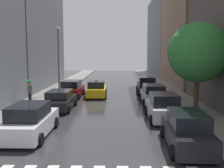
{
  "coord_description": "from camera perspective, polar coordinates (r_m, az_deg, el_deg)",
  "views": [
    {
      "loc": [
        0.7,
        -7.1,
        4.43
      ],
      "look_at": [
        0.05,
        23.61,
        0.82
      ],
      "focal_mm": 42.31,
      "sensor_mm": 36.0,
      "label": 1
    }
  ],
  "objects": [
    {
      "name": "street_tree_right",
      "position": [
        19.83,
        18.06,
        6.49
      ],
      "size": [
        4.3,
        4.3,
        6.48
      ],
      "color": "#513823",
      "rests_on": "sidewalk_right"
    },
    {
      "name": "parked_car_left_third",
      "position": [
        26.83,
        -8.69,
        -1.16
      ],
      "size": [
        2.23,
        4.37,
        1.7
      ],
      "rotation": [
        0.0,
        0.0,
        1.53
      ],
      "color": "maroon",
      "rests_on": "ground"
    },
    {
      "name": "sidewalk_right",
      "position": [
        31.93,
        11.67,
        -1.28
      ],
      "size": [
        3.0,
        72.0,
        0.15
      ],
      "primitive_type": "cube",
      "color": "gray",
      "rests_on": "ground"
    },
    {
      "name": "pedestrian_near_tree",
      "position": [
        24.07,
        -17.39,
        -0.44
      ],
      "size": [
        1.03,
        1.03,
        1.93
      ],
      "rotation": [
        0.0,
        0.0,
        5.46
      ],
      "color": "black",
      "rests_on": "sidewalk_left"
    },
    {
      "name": "taxi_midroad",
      "position": [
        26.89,
        -3.37,
        -1.14
      ],
      "size": [
        2.19,
        4.39,
        1.81
      ],
      "rotation": [
        0.0,
        0.0,
        1.6
      ],
      "color": "yellow",
      "rests_on": "ground"
    },
    {
      "name": "ground_plane",
      "position": [
        31.42,
        -0.07,
        -1.44
      ],
      "size": [
        28.0,
        72.0,
        0.04
      ],
      "primitive_type": "cube",
      "color": "#323234"
    },
    {
      "name": "parked_car_left_nearest",
      "position": [
        14.86,
        -17.21,
        -7.66
      ],
      "size": [
        2.15,
        4.78,
        1.77
      ],
      "rotation": [
        0.0,
        0.0,
        1.57
      ],
      "color": "silver",
      "rests_on": "ground"
    },
    {
      "name": "parked_car_right_second",
      "position": [
        17.97,
        11.06,
        -4.99
      ],
      "size": [
        2.14,
        4.28,
        1.78
      ],
      "rotation": [
        0.0,
        0.0,
        1.57
      ],
      "color": "silver",
      "rests_on": "ground"
    },
    {
      "name": "sidewalk_left",
      "position": [
        32.21,
        -11.71,
        -1.21
      ],
      "size": [
        3.0,
        72.0,
        0.15
      ],
      "primitive_type": "cube",
      "color": "gray",
      "rests_on": "ground"
    },
    {
      "name": "parked_car_right_nearest",
      "position": [
        12.96,
        15.83,
        -9.75
      ],
      "size": [
        2.09,
        4.57,
        1.75
      ],
      "rotation": [
        0.0,
        0.0,
        1.54
      ],
      "color": "black",
      "rests_on": "ground"
    },
    {
      "name": "parked_car_left_second",
      "position": [
        21.19,
        -11.17,
        -3.5
      ],
      "size": [
        2.18,
        4.41,
        1.53
      ],
      "rotation": [
        0.0,
        0.0,
        1.55
      ],
      "color": "black",
      "rests_on": "ground"
    },
    {
      "name": "parked_car_right_fourth",
      "position": [
        29.49,
        7.48,
        -0.34
      ],
      "size": [
        2.2,
        4.16,
        1.83
      ],
      "rotation": [
        0.0,
        0.0,
        1.55
      ],
      "color": "black",
      "rests_on": "ground"
    },
    {
      "name": "building_right_far",
      "position": [
        56.84,
        11.84,
        10.02
      ],
      "size": [
        6.0,
        20.27,
        15.72
      ],
      "primitive_type": "cube",
      "color": "slate",
      "rests_on": "ground"
    },
    {
      "name": "parked_car_right_third",
      "position": [
        23.59,
        8.91,
        -2.27
      ],
      "size": [
        2.17,
        4.55,
        1.67
      ],
      "rotation": [
        0.0,
        0.0,
        1.58
      ],
      "color": "#B2B7BF",
      "rests_on": "ground"
    },
    {
      "name": "lamp_post_left",
      "position": [
        28.51,
        -11.51,
        6.0
      ],
      "size": [
        0.6,
        0.28,
        6.93
      ],
      "color": "#595B60",
      "rests_on": "sidewalk_left"
    }
  ]
}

